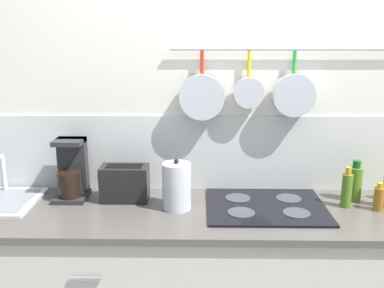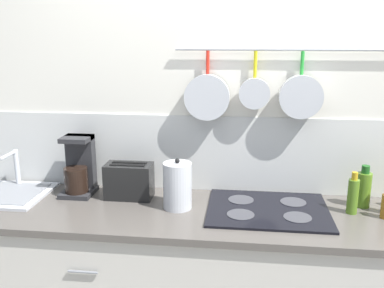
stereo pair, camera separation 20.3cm
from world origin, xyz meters
name	(u,v)px [view 2 (the right image)]	position (x,y,z in m)	size (l,w,h in m)	color
wall_back	(264,128)	(0.00, 0.34, 1.27)	(7.20, 0.15, 2.60)	silver
countertop	(264,218)	(0.00, 0.00, 0.90)	(3.31, 0.61, 0.03)	#4C4742
sink_basin	(6,192)	(-1.39, 0.10, 0.94)	(0.45, 0.40, 0.22)	#B7BABF
coffee_maker	(79,170)	(-1.00, 0.18, 1.05)	(0.17, 0.19, 0.32)	#262628
toaster	(129,181)	(-0.71, 0.14, 1.01)	(0.26, 0.14, 0.19)	black
kettle	(178,186)	(-0.43, 0.03, 1.04)	(0.14, 0.14, 0.26)	#B7BABF
cooktop	(268,209)	(0.02, 0.05, 0.92)	(0.59, 0.47, 0.01)	black
bottle_cooking_wine	(353,195)	(0.42, 0.07, 1.01)	(0.05, 0.05, 0.21)	#4C721E
bottle_sesame_oil	(364,189)	(0.50, 0.16, 1.01)	(0.07, 0.07, 0.22)	#4C721E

